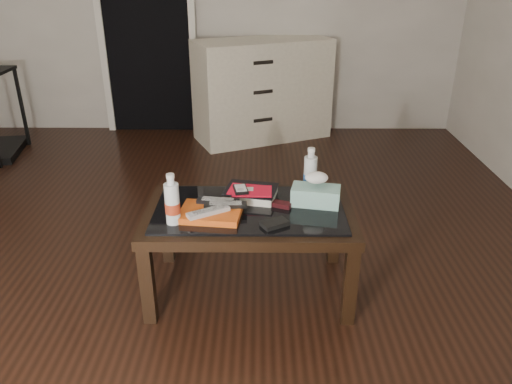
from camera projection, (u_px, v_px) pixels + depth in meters
ground at (143, 269)px, 2.74m from camera, size 5.00×5.00×0.00m
doorway at (146, 21)px, 4.53m from camera, size 0.90×0.08×2.07m
coffee_table at (250, 220)px, 2.41m from camera, size 1.00×0.60×0.46m
dresser at (262, 90)px, 4.56m from camera, size 1.30×0.94×0.90m
magazines at (211, 213)px, 2.31m from camera, size 0.30×0.24×0.03m
remote_silver at (208, 211)px, 2.27m from camera, size 0.20×0.14×0.02m
remote_black_front at (225, 205)px, 2.33m from camera, size 0.20×0.06×0.02m
remote_black_back at (218, 201)px, 2.36m from camera, size 0.21×0.08×0.02m
textbook at (251, 193)px, 2.48m from camera, size 0.29×0.25×0.05m
dvd_mailers at (248, 190)px, 2.46m from camera, size 0.21×0.17×0.01m
ipod at (241, 189)px, 2.44m from camera, size 0.08×0.11×0.02m
flip_phone at (282, 205)px, 2.40m from camera, size 0.10×0.08×0.02m
wallet at (275, 223)px, 2.23m from camera, size 0.14×0.12×0.02m
water_bottle_left at (172, 199)px, 2.21m from camera, size 0.08×0.08×0.24m
water_bottle_right at (310, 170)px, 2.50m from camera, size 0.07×0.07×0.24m
tissue_box at (316, 196)px, 2.41m from camera, size 0.25×0.16×0.09m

